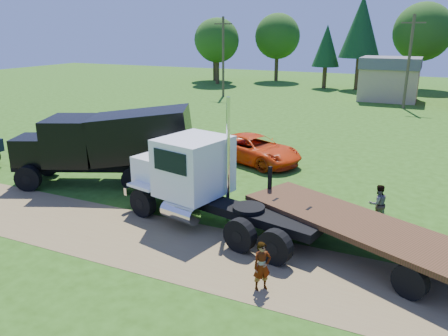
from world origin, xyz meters
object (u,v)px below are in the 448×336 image
at_px(flatbed_trailer, 355,228).
at_px(orange_pickup, 255,149).
at_px(white_semi_tractor, 195,179).
at_px(black_dump_truck, 110,142).
at_px(spectator_a, 262,266).

bearing_deg(flatbed_trailer, orange_pickup, 153.92).
height_order(white_semi_tractor, black_dump_truck, white_semi_tractor).
bearing_deg(white_semi_tractor, black_dump_truck, 173.20).
relative_size(white_semi_tractor, flatbed_trailer, 0.98).
distance_m(black_dump_truck, orange_pickup, 8.54).
relative_size(flatbed_trailer, spectator_a, 5.67).
xyz_separation_m(white_semi_tractor, black_dump_truck, (-6.02, 2.11, 0.41)).
xyz_separation_m(black_dump_truck, orange_pickup, (5.30, 6.56, -1.36)).
bearing_deg(spectator_a, white_semi_tractor, 93.97).
relative_size(black_dump_truck, spectator_a, 5.84).
bearing_deg(orange_pickup, white_semi_tractor, -154.71).
bearing_deg(white_semi_tractor, flatbed_trailer, 10.90).
bearing_deg(black_dump_truck, white_semi_tractor, -43.28).
bearing_deg(spectator_a, black_dump_truck, 105.45).
distance_m(orange_pickup, spectator_a, 13.39).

